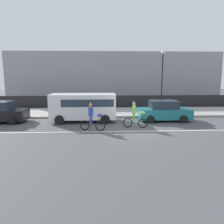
# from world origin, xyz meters

# --- Properties ---
(ground_plane) EXTENTS (80.00, 80.00, 0.00)m
(ground_plane) POSITION_xyz_m (0.00, 0.00, 0.00)
(ground_plane) COLOR #4C4C4F
(road_centre_line) EXTENTS (36.00, 0.14, 0.01)m
(road_centre_line) POSITION_xyz_m (0.00, -0.50, 0.00)
(road_centre_line) COLOR beige
(road_centre_line) RESTS_ON ground
(sidewalk_curb) EXTENTS (60.00, 5.00, 0.15)m
(sidewalk_curb) POSITION_xyz_m (0.00, 6.50, 0.07)
(sidewalk_curb) COLOR #9E9B93
(sidewalk_curb) RESTS_ON ground
(fence_line) EXTENTS (40.00, 0.08, 1.40)m
(fence_line) POSITION_xyz_m (0.00, 9.40, 0.70)
(fence_line) COLOR black
(fence_line) RESTS_ON ground
(building_backdrop) EXTENTS (28.00, 8.00, 6.56)m
(building_backdrop) POSITION_xyz_m (-0.43, 18.00, 3.28)
(building_backdrop) COLOR #99939E
(building_backdrop) RESTS_ON ground
(parade_cyclist_cobalt) EXTENTS (1.69, 0.56, 1.92)m
(parade_cyclist_cobalt) POSITION_xyz_m (-2.78, -0.17, 0.84)
(parade_cyclist_cobalt) COLOR black
(parade_cyclist_cobalt) RESTS_ON ground
(parade_cyclist_lime) EXTENTS (1.70, 0.54, 1.92)m
(parade_cyclist_lime) POSITION_xyz_m (0.16, 0.46, 0.84)
(parade_cyclist_lime) COLOR black
(parade_cyclist_lime) RESTS_ON ground
(parked_van_white) EXTENTS (5.00, 2.22, 2.18)m
(parked_van_white) POSITION_xyz_m (-3.55, 2.70, 1.28)
(parked_van_white) COLOR white
(parked_van_white) RESTS_ON ground
(parked_car_teal) EXTENTS (4.10, 1.92, 1.64)m
(parked_car_teal) POSITION_xyz_m (2.78, 2.64, 0.78)
(parked_car_teal) COLOR #1E727A
(parked_car_teal) RESTS_ON ground
(street_lamp_post) EXTENTS (0.36, 0.36, 5.86)m
(street_lamp_post) POSITION_xyz_m (3.93, 7.71, 3.99)
(street_lamp_post) COLOR black
(street_lamp_post) RESTS_ON sidewalk_curb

